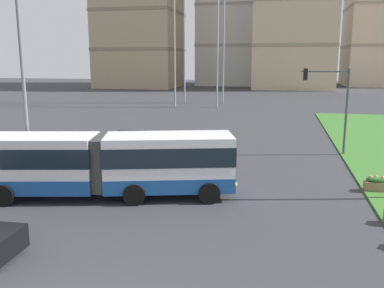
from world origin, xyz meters
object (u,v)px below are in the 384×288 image
car_silver_hatch (132,144)px  streetlight_left (24,83)px  traffic_light_far_right (332,96)px  flower_planter_4 (376,183)px  articulated_bus (109,163)px

car_silver_hatch → streetlight_left: size_ratio=0.46×
traffic_light_far_right → car_silver_hatch: bearing=-167.1°
car_silver_hatch → flower_planter_4: car_silver_hatch is taller
articulated_bus → car_silver_hatch: size_ratio=2.68×
flower_planter_4 → streetlight_left: 18.20m
articulated_bus → car_silver_hatch: 9.10m
flower_planter_4 → traffic_light_far_right: bearing=99.6°
articulated_bus → flower_planter_4: articulated_bus is taller
traffic_light_far_right → streetlight_left: bearing=-144.5°
articulated_bus → traffic_light_far_right: traffic_light_far_right is taller
articulated_bus → flower_planter_4: 13.20m
flower_planter_4 → traffic_light_far_right: size_ratio=0.19×
flower_planter_4 → traffic_light_far_right: 9.23m
traffic_light_far_right → flower_planter_4: bearing=-80.4°
traffic_light_far_right → streetlight_left: streetlight_left is taller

